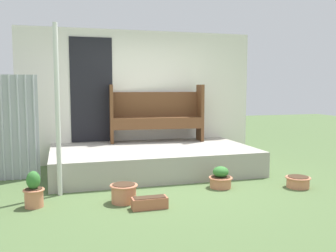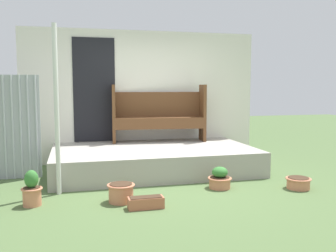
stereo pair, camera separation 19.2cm
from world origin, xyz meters
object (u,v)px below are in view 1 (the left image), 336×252
Objects in this scene: flower_pot_middle at (124,192)px; support_post at (58,111)px; flower_pot_far_right at (298,181)px; planter_box_rect at (150,203)px; bench at (156,113)px; flower_pot_left at (34,191)px; flower_pot_right at (221,178)px.

support_post is at bearing 143.85° from flower_pot_middle.
flower_pot_far_right reaches higher than planter_box_rect.
flower_pot_left is (-2.16, -2.27, -0.79)m from bench.
flower_pot_middle reaches higher than flower_pot_far_right.
flower_pot_far_right is (3.41, -0.58, -1.08)m from support_post.
flower_pot_middle is at bearing -6.56° from flower_pot_left.
flower_pot_left is at bearing -175.97° from flower_pot_right.
bench is 4.96× the size of flower_pot_far_right.
support_post is 5.32× the size of planter_box_rect.
planter_box_rect is (-0.78, -2.72, -0.92)m from bench.
planter_box_rect is at bearing -152.64° from flower_pot_right.
bench reaches higher than flower_pot_left.
flower_pot_left is 1.23× the size of flower_pot_far_right.
bench is 4.02× the size of flower_pot_left.
flower_pot_right is at bearing 27.36° from planter_box_rect.
support_post is 6.61× the size of flower_pot_right.
flower_pot_middle is (1.11, -0.13, -0.07)m from flower_pot_left.
flower_pot_far_right is (1.11, -0.31, -0.05)m from flower_pot_right.
flower_pot_left reaches higher than flower_pot_right.
flower_pot_left is 1.29× the size of flower_pot_right.
flower_pot_middle is (-1.05, -2.40, -0.85)m from bench.
flower_pot_left is 1.04× the size of planter_box_rect.
bench is 2.30m from flower_pot_right.
flower_pot_middle is 1.53m from flower_pot_right.
bench is at bearing 66.33° from flower_pot_middle.
flower_pot_right is 0.80× the size of planter_box_rect.
flower_pot_middle is at bearing -168.28° from flower_pot_right.
bench is 3.00m from flower_pot_far_right.
planter_box_rect is (1.38, -0.46, -0.13)m from flower_pot_left.
planter_box_rect is at bearing -172.05° from flower_pot_far_right.
flower_pot_far_right is (1.56, -2.40, -0.89)m from bench.
flower_pot_middle reaches higher than planter_box_rect.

